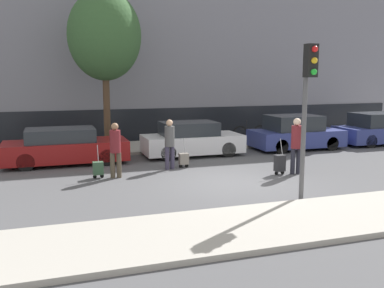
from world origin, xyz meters
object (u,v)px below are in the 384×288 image
Objects in this scene: bare_tree_near_crossing at (105,36)px; parked_car_2 at (295,133)px; parked_car_3 at (381,129)px; pedestrian_left at (115,147)px; trolley_right at (280,163)px; parked_car_1 at (191,140)px; trolley_center at (184,159)px; traffic_light at (308,91)px; trolley_left at (98,168)px; parked_car_0 at (65,147)px; pedestrian_right at (296,142)px; parked_bicycle at (250,133)px; pedestrian_center at (170,141)px.

parked_car_2 is at bearing -13.92° from bare_tree_near_crossing.
pedestrian_left is (-12.96, -2.95, 0.31)m from parked_car_3.
parked_car_2 reaches higher than trolley_right.
trolley_right is (1.65, -4.16, -0.26)m from parked_car_1.
parked_car_1 is at bearing -179.63° from parked_car_3.
traffic_light is at bearing -71.30° from trolley_center.
trolley_left is 0.16× the size of bare_tree_near_crossing.
pedestrian_left is at bearing 135.06° from traffic_light.
pedestrian_right is (7.10, -4.08, 0.43)m from parked_car_0.
parked_bicycle is at bearing 46.59° from pedestrian_left.
parked_car_1 is 1.01× the size of traffic_light.
pedestrian_left is (-3.47, -2.89, 0.35)m from parked_car_1.
parked_car_0 is at bearing -178.84° from parked_car_2.
trolley_center is 0.26× the size of traffic_light.
pedestrian_left is at bearing 173.87° from pedestrian_right.
parked_car_2 is 9.14m from bare_tree_near_crossing.
pedestrian_center reaches higher than trolley_right.
trolley_center is 0.87× the size of trolley_right.
pedestrian_left is 1.64× the size of trolley_left.
trolley_left is 5.82m from trolley_right.
parked_car_2 is at bearing 0.65° from parked_car_1.
pedestrian_right is (3.18, -2.12, 0.75)m from trolley_center.
parked_car_0 is at bearing 129.05° from traffic_light.
pedestrian_right is at bearing -7.09° from trolley_right.
traffic_light reaches higher than parked_car_0.
parked_car_3 is at bearing -8.84° from bare_tree_near_crossing.
parked_bicycle is at bearing -151.12° from pedestrian_center.
pedestrian_left is (1.44, -2.75, 0.37)m from parked_car_0.
pedestrian_right is at bearing 139.79° from pedestrian_center.
bare_tree_near_crossing is (-12.57, 1.96, 4.12)m from parked_car_3.
traffic_light is (4.16, -4.15, 1.81)m from pedestrian_left.
traffic_light reaches higher than parked_bicycle.
parked_car_1 reaches higher than trolley_right.
trolley_center is at bearing 12.62° from trolley_left.
pedestrian_right reaches higher than pedestrian_left.
bare_tree_near_crossing reaches higher than pedestrian_center.
pedestrian_center is at bearing 158.80° from pedestrian_right.
parked_car_3 is 0.67× the size of bare_tree_near_crossing.
parked_car_0 is 5.04m from bare_tree_near_crossing.
parked_car_3 reaches higher than parked_bicycle.
pedestrian_left is 0.27× the size of bare_tree_near_crossing.
pedestrian_center is at bearing 114.62° from traffic_light.
trolley_right is (2.63, -2.05, 0.07)m from trolley_center.
parked_car_3 reaches higher than trolley_center.
pedestrian_right is at bearing -33.68° from trolley_center.
pedestrian_right reaches higher than parked_bicycle.
parked_car_1 is 2.30× the size of pedestrian_center.
pedestrian_right is 6.74m from parked_bicycle.
pedestrian_right is (2.19, -4.23, 0.41)m from parked_car_1.
pedestrian_left is at bearing -144.21° from parked_bicycle.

